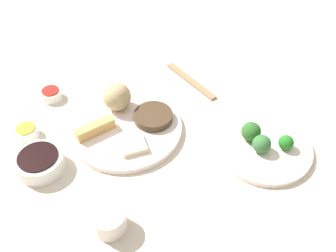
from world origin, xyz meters
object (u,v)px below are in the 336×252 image
Objects in this scene: sauce_ramekin_hot_mustard at (27,132)px; broccoli_plate at (263,147)px; main_plate at (125,128)px; teacup at (110,221)px; chopsticks_pair at (191,81)px; sauce_ramekin_sweet_and_sour at (51,95)px; soy_sauce_bowl at (40,163)px.

broccoli_plate is at bearing 49.40° from sauce_ramekin_hot_mustard.
main_plate is 0.28m from teacup.
chopsticks_pair is (-0.31, 0.03, -0.00)m from broccoli_plate.
main_plate is 1.41× the size of chopsticks_pair.
chopsticks_pair is (0.07, 0.47, -0.01)m from sauce_ramekin_hot_mustard.
teacup reaches higher than sauce_ramekin_hot_mustard.
sauce_ramekin_hot_mustard is at bearing -173.38° from teacup.
teacup reaches higher than chopsticks_pair.
main_plate is 5.05× the size of sauce_ramekin_sweet_and_sour.
soy_sauce_bowl reaches higher than sauce_ramekin_hot_mustard.
teacup is (0.35, 0.04, 0.01)m from sauce_ramekin_hot_mustard.
soy_sauce_bowl reaches higher than main_plate.
sauce_ramekin_sweet_and_sour and sauce_ramekin_hot_mustard have the same top height.
chopsticks_pair is at bearing 102.50° from main_plate.
teacup is at bearing -94.87° from broccoli_plate.
sauce_ramekin_sweet_and_sour is 0.15m from sauce_ramekin_hot_mustard.
sauce_ramekin_hot_mustard is 0.28× the size of chopsticks_pair.
teacup reaches higher than soy_sauce_bowl.
sauce_ramekin_hot_mustard is (0.10, -0.11, 0.00)m from sauce_ramekin_sweet_and_sour.
broccoli_plate is 2.11× the size of soy_sauce_bowl.
broccoli_plate is at bearing 43.00° from main_plate.
teacup is 0.34× the size of chopsticks_pair.
teacup reaches higher than sauce_ramekin_sweet_and_sour.
sauce_ramekin_hot_mustard is (-0.12, 0.01, -0.01)m from soy_sauce_bowl.
soy_sauce_bowl is 0.25m from sauce_ramekin_sweet_and_sour.
soy_sauce_bowl is at bearing -84.40° from chopsticks_pair.
sauce_ramekin_hot_mustard is 0.48m from chopsticks_pair.
broccoli_plate is 3.41× the size of teacup.
soy_sauce_bowl is at bearing -119.91° from broccoli_plate.
teacup is (-0.03, -0.41, 0.02)m from broccoli_plate.
broccoli_plate is at bearing 34.82° from sauce_ramekin_sweet_and_sour.
sauce_ramekin_sweet_and_sour is at bearing -115.55° from chopsticks_pair.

